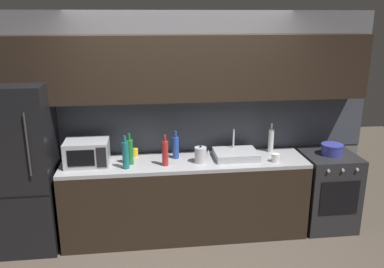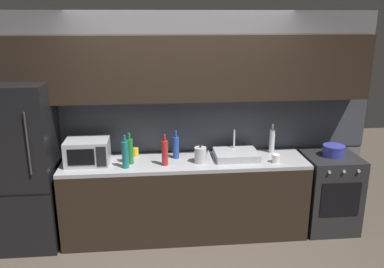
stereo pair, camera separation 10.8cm
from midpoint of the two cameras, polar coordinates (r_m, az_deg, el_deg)
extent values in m
cube|color=slate|center=(4.68, -2.19, 1.85)|extent=(4.45, 0.10, 2.50)
cube|color=#3D424C|center=(4.64, -2.12, 1.08)|extent=(4.45, 0.01, 0.60)
cube|color=black|center=(4.34, -2.03, 9.42)|extent=(4.09, 0.34, 0.70)
cube|color=black|center=(4.60, -1.64, -9.37)|extent=(2.71, 0.60, 0.86)
cube|color=#9E9EA3|center=(4.42, -1.68, -4.12)|extent=(2.71, 0.60, 0.04)
cube|color=black|center=(4.60, -23.80, -4.48)|extent=(0.68, 0.66, 1.80)
cube|color=black|center=(4.37, -24.72, -8.23)|extent=(0.67, 0.00, 0.01)
cylinder|color=#333333|center=(4.11, -23.21, -1.49)|extent=(0.02, 0.02, 0.63)
cube|color=#232326|center=(5.02, 18.17, -7.67)|extent=(0.60, 0.60, 0.90)
cube|color=black|center=(4.75, 19.75, -8.62)|extent=(0.45, 0.01, 0.40)
cylinder|color=#B2B2B7|center=(4.55, 18.34, -5.04)|extent=(0.03, 0.02, 0.03)
cylinder|color=#B2B2B7|center=(4.62, 20.20, -4.89)|extent=(0.03, 0.02, 0.03)
cylinder|color=#B2B2B7|center=(4.70, 22.00, -4.74)|extent=(0.03, 0.02, 0.03)
cube|color=#A8AAAF|center=(4.42, -15.47, -2.59)|extent=(0.46, 0.34, 0.27)
cube|color=black|center=(4.26, -16.33, -3.37)|extent=(0.28, 0.01, 0.18)
cube|color=black|center=(4.23, -13.57, -3.29)|extent=(0.10, 0.01, 0.22)
cube|color=#ADAFB5|center=(4.51, 5.61, -2.93)|extent=(0.48, 0.38, 0.08)
cylinder|color=silver|center=(4.59, 5.30, -0.62)|extent=(0.02, 0.02, 0.22)
cylinder|color=#B7BABF|center=(4.34, 0.51, -3.01)|extent=(0.13, 0.13, 0.17)
sphere|color=black|center=(4.31, 0.51, -1.78)|extent=(0.02, 0.02, 0.02)
cone|color=#B7BABF|center=(4.34, 1.63, -2.53)|extent=(0.03, 0.03, 0.05)
cylinder|color=#A82323|center=(4.25, -4.59, -2.79)|extent=(0.07, 0.07, 0.27)
cylinder|color=#A82323|center=(4.20, -4.65, -0.59)|extent=(0.03, 0.03, 0.07)
cylinder|color=#1E6B2D|center=(4.33, -9.61, -2.57)|extent=(0.08, 0.08, 0.27)
cylinder|color=#1E6B2D|center=(4.28, -9.71, -0.40)|extent=(0.03, 0.03, 0.07)
cylinder|color=#234299|center=(4.46, -3.04, -1.97)|extent=(0.07, 0.07, 0.25)
cylinder|color=#234299|center=(4.41, -3.07, -0.03)|extent=(0.03, 0.03, 0.07)
cylinder|color=silver|center=(4.74, 10.60, -0.90)|extent=(0.06, 0.06, 0.28)
cylinder|color=silver|center=(4.70, 10.71, 1.11)|extent=(0.02, 0.02, 0.07)
cylinder|color=#19666B|center=(4.22, -10.22, -3.04)|extent=(0.07, 0.07, 0.29)
cylinder|color=#19666B|center=(4.16, -10.34, -0.72)|extent=(0.03, 0.03, 0.07)
cylinder|color=silver|center=(4.46, 11.20, -3.36)|extent=(0.09, 0.09, 0.09)
cylinder|color=gold|center=(4.58, -8.86, -2.62)|extent=(0.08, 0.08, 0.10)
cylinder|color=#333899|center=(4.85, 18.80, -2.22)|extent=(0.24, 0.24, 0.11)
cylinder|color=#333899|center=(4.83, 18.86, -1.51)|extent=(0.25, 0.25, 0.02)
camera|label=1|loc=(0.05, -90.71, -0.21)|focal=37.25mm
camera|label=2|loc=(0.05, 89.29, 0.21)|focal=37.25mm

